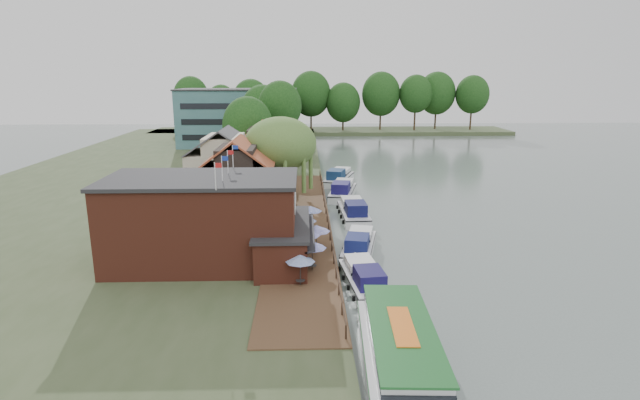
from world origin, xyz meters
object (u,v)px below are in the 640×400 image
object	(u,v)px
willow	(281,160)
cruiser_3	(343,188)
umbrella_0	(300,270)
umbrella_3	(316,238)
pub	(228,220)
cruiser_0	(364,275)
umbrella_1	(312,256)
umbrella_4	(305,228)
umbrella_5	(310,217)
tour_boat	(403,359)
cruiser_2	(353,209)
cruiser_1	(359,242)
cottage_c	(261,151)
cottage_b	(225,161)
cruiser_4	(339,175)
cottage_a	(238,177)
swan	(360,321)
umbrella_2	(307,243)
hotel_block	(238,117)

from	to	relation	value
willow	cruiser_3	bearing A→B (deg)	38.77
umbrella_0	umbrella_3	size ratio (longest dim) A/B	0.97
umbrella_3	pub	bearing A→B (deg)	-163.81
cruiser_0	umbrella_1	bearing A→B (deg)	156.52
umbrella_4	cruiser_3	size ratio (longest dim) A/B	0.24
umbrella_5	tour_boat	distance (m)	25.28
cruiser_2	cruiser_1	bearing A→B (deg)	-95.08
cottage_c	umbrella_1	bearing A→B (deg)	-79.22
umbrella_1	cottage_b	bearing A→B (deg)	111.83
cottage_b	cruiser_2	bearing A→B (deg)	-29.81
tour_boat	willow	bearing A→B (deg)	105.35
cottage_c	cruiser_2	xyz separation A→B (m)	(11.96, -18.14, -4.03)
umbrella_5	cruiser_4	world-z (taller)	umbrella_5
pub	cottage_c	xyz separation A→B (m)	(0.00, 34.00, 0.60)
cottage_a	umbrella_1	size ratio (longest dim) A/B	3.62
umbrella_3	swan	bearing A→B (deg)	-76.85
umbrella_1	cruiser_0	size ratio (longest dim) A/B	0.26
umbrella_2	umbrella_1	bearing A→B (deg)	-82.35
umbrella_1	umbrella_4	xyz separation A→B (m)	(-0.56, 7.45, 0.00)
cruiser_3	pub	bearing A→B (deg)	-101.91
umbrella_1	umbrella_4	distance (m)	7.47
cruiser_3	umbrella_4	bearing A→B (deg)	-92.14
umbrella_0	umbrella_3	xyz separation A→B (m)	(1.36, 7.27, 0.00)
umbrella_3	tour_boat	size ratio (longest dim) A/B	0.16
cottage_b	umbrella_0	size ratio (longest dim) A/B	4.04
cruiser_0	cottage_b	bearing A→B (deg)	111.09
cottage_b	cottage_c	distance (m)	9.85
umbrella_2	cruiser_3	distance (m)	25.98
hotel_block	umbrella_0	bearing A→B (deg)	-79.60
tour_boat	hotel_block	bearing A→B (deg)	105.48
cruiser_1	cruiser_3	distance (m)	21.93
umbrella_2	cruiser_2	size ratio (longest dim) A/B	0.24
cruiser_2	pub	bearing A→B (deg)	-129.16
umbrella_0	umbrella_1	size ratio (longest dim) A/B	1.00
umbrella_4	cruiser_1	size ratio (longest dim) A/B	0.26
cottage_b	cruiser_4	bearing A→B (deg)	33.32
cottage_b	umbrella_2	distance (m)	26.38
willow	swan	xyz separation A→B (m)	(6.46, -29.13, -5.99)
cottage_a	umbrella_4	world-z (taller)	cottage_a
pub	cruiser_0	xyz separation A→B (m)	(10.90, -3.41, -3.55)
cruiser_1	tour_boat	world-z (taller)	tour_boat
cruiser_0	swan	world-z (taller)	cruiser_0
umbrella_5	tour_boat	size ratio (longest dim) A/B	0.16
cruiser_0	cruiser_2	size ratio (longest dim) A/B	0.92
cruiser_0	tour_boat	world-z (taller)	tour_boat
cottage_a	cruiser_1	world-z (taller)	cottage_a
umbrella_4	cruiser_3	bearing A→B (deg)	76.25
pub	willow	xyz separation A→B (m)	(3.50, 20.00, 1.56)
swan	tour_boat	bearing A→B (deg)	-77.70
umbrella_3	umbrella_1	bearing A→B (deg)	-95.84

